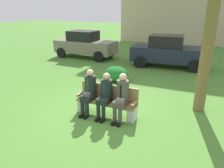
{
  "coord_description": "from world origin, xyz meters",
  "views": [
    {
      "loc": [
        2.81,
        -5.46,
        3.02
      ],
      "look_at": [
        0.3,
        0.12,
        0.85
      ],
      "focal_mm": 34.4,
      "sensor_mm": 36.0,
      "label": 1
    }
  ],
  "objects_px": {
    "seated_man_middle": "(105,93)",
    "parked_car_far": "(168,51)",
    "seated_man_right": "(122,95)",
    "shrub_near_bench": "(116,74)",
    "seated_man_left": "(89,90)",
    "park_bench": "(107,101)",
    "parked_car_near": "(85,44)"
  },
  "relations": [
    {
      "from": "seated_man_middle",
      "to": "parked_car_far",
      "type": "relative_size",
      "value": 0.33
    },
    {
      "from": "seated_man_right",
      "to": "shrub_near_bench",
      "type": "xyz_separation_m",
      "value": [
        -1.5,
        3.08,
        -0.42
      ]
    },
    {
      "from": "seated_man_left",
      "to": "seated_man_right",
      "type": "relative_size",
      "value": 1.0
    },
    {
      "from": "shrub_near_bench",
      "to": "seated_man_right",
      "type": "bearing_deg",
      "value": -64.09
    },
    {
      "from": "park_bench",
      "to": "shrub_near_bench",
      "type": "height_order",
      "value": "park_bench"
    },
    {
      "from": "seated_man_middle",
      "to": "seated_man_left",
      "type": "bearing_deg",
      "value": -179.85
    },
    {
      "from": "park_bench",
      "to": "seated_man_left",
      "type": "height_order",
      "value": "seated_man_left"
    },
    {
      "from": "seated_man_middle",
      "to": "shrub_near_bench",
      "type": "height_order",
      "value": "seated_man_middle"
    },
    {
      "from": "park_bench",
      "to": "seated_man_right",
      "type": "xyz_separation_m",
      "value": [
        0.5,
        -0.13,
        0.33
      ]
    },
    {
      "from": "seated_man_left",
      "to": "shrub_near_bench",
      "type": "xyz_separation_m",
      "value": [
        -0.46,
        3.08,
        -0.42
      ]
    },
    {
      "from": "seated_man_middle",
      "to": "shrub_near_bench",
      "type": "distance_m",
      "value": 3.26
    },
    {
      "from": "seated_man_middle",
      "to": "parked_car_near",
      "type": "bearing_deg",
      "value": 124.97
    },
    {
      "from": "seated_man_middle",
      "to": "seated_man_right",
      "type": "xyz_separation_m",
      "value": [
        0.5,
        -0.0,
        0.02
      ]
    },
    {
      "from": "seated_man_left",
      "to": "parked_car_far",
      "type": "bearing_deg",
      "value": 80.38
    },
    {
      "from": "parked_car_near",
      "to": "parked_car_far",
      "type": "distance_m",
      "value": 5.28
    },
    {
      "from": "park_bench",
      "to": "shrub_near_bench",
      "type": "distance_m",
      "value": 3.12
    },
    {
      "from": "seated_man_left",
      "to": "parked_car_near",
      "type": "relative_size",
      "value": 0.34
    },
    {
      "from": "park_bench",
      "to": "parked_car_far",
      "type": "xyz_separation_m",
      "value": [
        0.57,
        6.39,
        0.42
      ]
    },
    {
      "from": "park_bench",
      "to": "parked_car_far",
      "type": "distance_m",
      "value": 6.43
    },
    {
      "from": "park_bench",
      "to": "seated_man_middle",
      "type": "distance_m",
      "value": 0.33
    },
    {
      "from": "shrub_near_bench",
      "to": "seated_man_left",
      "type": "bearing_deg",
      "value": -81.49
    },
    {
      "from": "park_bench",
      "to": "parked_car_far",
      "type": "bearing_deg",
      "value": 84.88
    },
    {
      "from": "seated_man_left",
      "to": "parked_car_far",
      "type": "relative_size",
      "value": 0.34
    },
    {
      "from": "seated_man_right",
      "to": "shrub_near_bench",
      "type": "height_order",
      "value": "seated_man_right"
    },
    {
      "from": "park_bench",
      "to": "seated_man_right",
      "type": "distance_m",
      "value": 0.61
    },
    {
      "from": "seated_man_middle",
      "to": "park_bench",
      "type": "bearing_deg",
      "value": 89.2
    },
    {
      "from": "parked_car_far",
      "to": "park_bench",
      "type": "bearing_deg",
      "value": -95.12
    },
    {
      "from": "parked_car_near",
      "to": "parked_car_far",
      "type": "bearing_deg",
      "value": -2.31
    },
    {
      "from": "seated_man_left",
      "to": "park_bench",
      "type": "bearing_deg",
      "value": 13.29
    },
    {
      "from": "seated_man_right",
      "to": "seated_man_middle",
      "type": "bearing_deg",
      "value": 179.85
    },
    {
      "from": "seated_man_middle",
      "to": "seated_man_right",
      "type": "relative_size",
      "value": 0.97
    },
    {
      "from": "park_bench",
      "to": "seated_man_left",
      "type": "relative_size",
      "value": 1.34
    }
  ]
}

